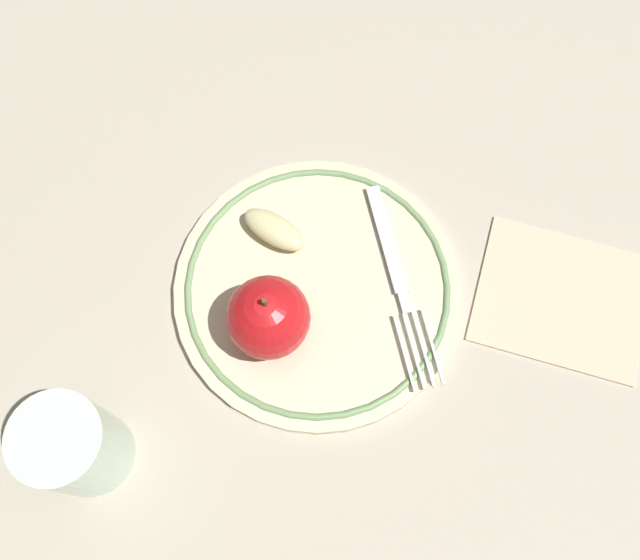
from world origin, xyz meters
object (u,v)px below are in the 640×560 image
Objects in this scene: fork at (398,277)px; napkin_folded at (561,298)px; apple_red_whole at (272,321)px; plate at (320,291)px; apple_slice_front at (274,230)px; drinking_glass at (75,447)px.

napkin_folded is at bearing 71.28° from fork.
apple_red_whole is 0.53× the size of napkin_folded.
plate is 0.21m from napkin_folded.
apple_red_whole reaches higher than fork.
fork is at bearing -50.88° from napkin_folded.
napkin_folded is (-0.14, 0.15, -0.00)m from plate.
plate is at bearing -46.28° from napkin_folded.
apple_slice_front reaches higher than fork.
apple_red_whole is 0.17m from drinking_glass.
apple_slice_front is 0.64× the size of drinking_glass.
fork reaches higher than napkin_folded.
napkin_folded is (-0.20, 0.15, -0.04)m from apple_red_whole.
napkin_folded is (-0.09, 0.11, -0.01)m from fork.
apple_red_whole is 0.12m from fork.
apple_slice_front reaches higher than plate.
fork is at bearing 165.59° from drinking_glass.
fork reaches higher than plate.
plate is 0.07m from fork.
fork is (-0.11, 0.04, -0.03)m from apple_red_whole.
drinking_glass reaches higher than apple_slice_front.
drinking_glass reaches higher than plate.
fork is at bearing 143.51° from plate.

